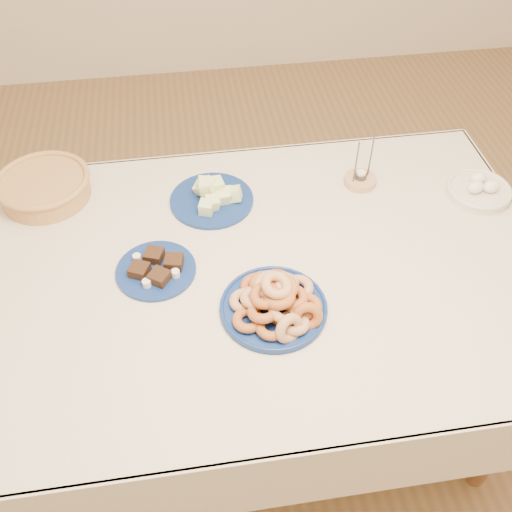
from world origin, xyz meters
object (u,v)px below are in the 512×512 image
at_px(dining_table, 253,292).
at_px(brownie_plate, 156,269).
at_px(egg_bowl, 479,190).
at_px(donut_platter, 275,303).
at_px(melon_plate, 212,195).
at_px(candle_holder, 360,180).
at_px(wicker_basket, 44,186).

xyz_separation_m(dining_table, brownie_plate, (-0.27, 0.02, 0.12)).
distance_m(dining_table, egg_bowl, 0.79).
relative_size(donut_platter, egg_bowl, 1.62).
bearing_deg(donut_platter, egg_bowl, 26.86).
bearing_deg(melon_plate, donut_platter, -75.22).
distance_m(melon_plate, candle_holder, 0.48).
xyz_separation_m(dining_table, egg_bowl, (0.75, 0.20, 0.13)).
height_order(donut_platter, wicker_basket, donut_platter).
height_order(dining_table, melon_plate, melon_plate).
height_order(candle_holder, egg_bowl, candle_holder).
distance_m(candle_holder, egg_bowl, 0.37).
distance_m(dining_table, brownie_plate, 0.29).
bearing_deg(wicker_basket, egg_bowl, -8.29).
height_order(dining_table, donut_platter, donut_platter).
height_order(donut_platter, candle_holder, candle_holder).
bearing_deg(donut_platter, brownie_plate, 148.45).
height_order(donut_platter, melon_plate, donut_platter).
bearing_deg(dining_table, candle_holder, 38.37).
bearing_deg(egg_bowl, brownie_plate, -170.14).
bearing_deg(brownie_plate, wicker_basket, 131.60).
distance_m(donut_platter, egg_bowl, 0.80).
distance_m(wicker_basket, candle_holder, 1.00).
relative_size(donut_platter, melon_plate, 1.13).
bearing_deg(donut_platter, candle_holder, 52.68).
distance_m(melon_plate, wicker_basket, 0.52).
height_order(dining_table, wicker_basket, wicker_basket).
height_order(dining_table, egg_bowl, egg_bowl).
bearing_deg(melon_plate, dining_table, -73.63).
xyz_separation_m(candle_holder, egg_bowl, (0.35, -0.11, 0.01)).
bearing_deg(donut_platter, dining_table, 101.82).
height_order(melon_plate, candle_holder, candle_holder).
bearing_deg(egg_bowl, donut_platter, -153.14).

